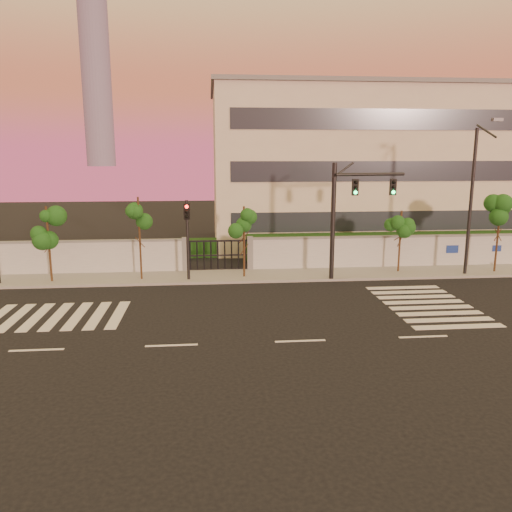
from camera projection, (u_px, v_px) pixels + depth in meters
The scene contains 15 objects.
ground at pixel (300, 341), 19.55m from camera, with size 120.00×120.00×0.00m, color black.
sidewalk at pixel (269, 275), 29.78m from camera, with size 60.00×3.00×0.15m, color gray.
perimeter_wall at pixel (268, 254), 31.05m from camera, with size 60.00×0.36×2.20m.
hedge_row at pixel (279, 249), 33.86m from camera, with size 41.00×4.25×1.80m.
institutional_building at pixel (362, 167), 40.56m from camera, with size 24.40×12.40×12.25m.
distant_skyscraper at pixel (95, 52), 274.20m from camera, with size 16.00×16.00×118.00m.
road_markings at pixel (252, 312), 23.07m from camera, with size 57.00×7.62×0.02m.
street_tree_b at pixel (48, 227), 27.57m from camera, with size 1.43×1.14×4.38m.
street_tree_c at pixel (139, 220), 27.97m from camera, with size 1.33×1.06×4.85m.
street_tree_d at pixel (244, 226), 28.67m from camera, with size 1.46×1.16×4.26m.
street_tree_e at pixel (401, 227), 30.01m from camera, with size 1.39×1.11×3.86m.
street_tree_f at pixel (500, 219), 29.85m from camera, with size 1.48×1.18×4.56m.
traffic_signal_main at pixel (348, 207), 27.98m from camera, with size 4.24×0.81×6.73m.
traffic_signal_secondary at pixel (187, 231), 28.00m from camera, with size 0.36×0.35×4.67m.
streetlight_east at pixel (473, 195), 28.81m from camera, with size 0.54×2.18×9.04m.
Camera 1 is at (-3.43, -18.23, 7.23)m, focal length 35.00 mm.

